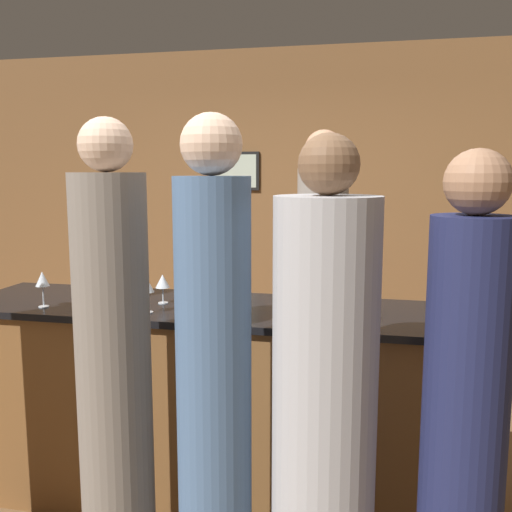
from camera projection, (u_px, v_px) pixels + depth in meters
name	position (u px, v px, depth m)	size (l,w,h in m)	color
ground_plane	(218.00, 499.00, 3.06)	(14.00, 14.00, 0.00)	brown
back_wall	(288.00, 211.00, 5.07)	(8.00, 0.08, 2.80)	brown
bar_counter	(217.00, 405.00, 2.98)	(2.70, 0.70, 1.06)	brown
bartender	(321.00, 303.00, 3.49)	(0.30, 0.30, 1.99)	gray
guest_0	(214.00, 384.00, 2.18)	(0.29, 0.29, 1.95)	#4C6B93
guest_1	(324.00, 417.00, 2.06)	(0.38, 0.38, 1.87)	#B2B2B7
guest_3	(114.00, 374.00, 2.32)	(0.30, 0.30, 1.95)	gray
guest_4	(464.00, 433.00, 1.93)	(0.28, 0.28, 1.82)	#1E234C
wine_bottle_0	(341.00, 292.00, 2.76)	(0.07, 0.07, 0.26)	#19381E
ice_bucket	(123.00, 277.00, 3.14)	(0.19, 0.19, 0.21)	#9E9993
wine_glass_0	(42.00, 280.00, 2.87)	(0.07, 0.07, 0.18)	silver
wine_glass_1	(147.00, 286.00, 2.75)	(0.07, 0.07, 0.17)	silver
wine_glass_2	(306.00, 294.00, 2.58)	(0.07, 0.07, 0.17)	silver
wine_glass_3	(83.00, 280.00, 2.94)	(0.06, 0.06, 0.17)	silver
wine_glass_4	(162.00, 282.00, 2.95)	(0.07, 0.07, 0.15)	silver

